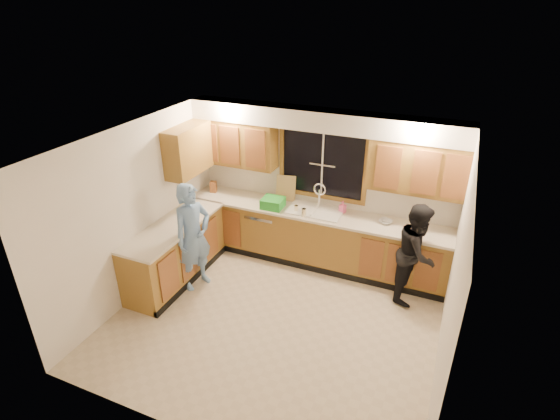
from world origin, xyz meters
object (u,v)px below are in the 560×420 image
Objects in this scene: knife_block at (213,187)px; soap_bottle at (343,207)px; sink at (315,214)px; dish_crate at (273,203)px; dishwasher at (266,230)px; woman at (417,253)px; bowl at (386,222)px; stove at (152,272)px; man at (193,237)px.

knife_block is 1.03× the size of soap_bottle.
dish_crate is (-0.67, -0.13, 0.13)m from sink.
sink is 4.52× the size of soap_bottle.
soap_bottle reaches higher than dishwasher.
dishwasher is 0.63m from dish_crate.
bowl is (-0.52, 0.37, 0.20)m from woman.
soap_bottle is at bearing 75.37° from woman.
stove is 2.11m from dish_crate.
man is 8.68× the size of soap_bottle.
dish_crate is 1.78m from bowl.
man reaches higher than stove.
knife_block is (-0.43, 1.31, 0.19)m from man.
knife_block is at bearing 179.49° from sink.
dish_crate is at bearing -166.48° from soap_bottle.
bowl is (0.69, -0.09, -0.07)m from soap_bottle.
sink is 0.45m from soap_bottle.
soap_bottle is (2.26, 0.11, -0.00)m from knife_block.
dish_crate is at bearing 56.32° from stove.
dish_crate is at bearing -174.48° from bowl.
dishwasher is at bearing 148.11° from dish_crate.
stove is at bearing -123.68° from dish_crate.
soap_bottle is (2.21, 1.96, 0.57)m from stove.
stove is 3.00m from soap_bottle.
bowl is at bearing 32.81° from stove.
soap_bottle reaches higher than stove.
man is (-0.57, -1.28, 0.42)m from dishwasher.
bowl is at bearing -14.35° from knife_block.
dish_crate reaches higher than stove.
man is (0.38, 0.53, 0.38)m from stove.
woman is (2.47, -0.31, 0.33)m from dishwasher.
man reaches higher than dish_crate.
dishwasher is (-0.85, -0.01, -0.45)m from sink.
woman is at bearing -7.19° from dishwasher.
woman is (3.04, 0.97, -0.09)m from man.
woman is at bearing -20.65° from soap_bottle.
bowl is at bearing 1.71° from dishwasher.
sink is 1.10m from bowl.
knife_block is at bearing 91.56° from stove.
knife_block is at bearing -179.48° from bowl.
woman is 3.50m from knife_block.
stove is at bearing 164.44° from man.
knife_block is at bearing 173.05° from dish_crate.
man is at bearing 113.72° from woman.
woman reaches higher than bowl.
sink reaches higher than stove.
man is at bearing -141.97° from soap_bottle.
sink is at bearing -27.35° from man.
stove is (-0.95, -1.81, 0.04)m from dishwasher.
dishwasher is 4.31× the size of soap_bottle.
sink is 1.86m from knife_block.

